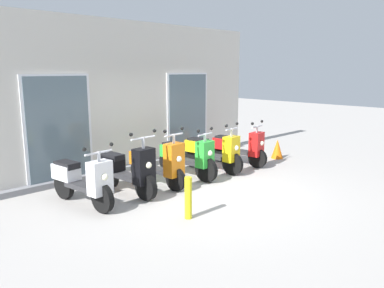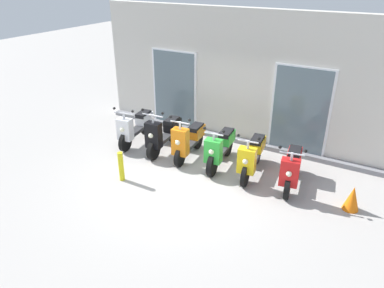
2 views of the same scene
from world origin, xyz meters
TOP-DOWN VIEW (x-y plane):
  - ground_plane at (0.00, 0.00)m, footprint 40.00×40.00m
  - storefront_facade at (0.00, 2.63)m, footprint 8.06×0.50m
  - scooter_white at (-2.15, 0.97)m, footprint 0.61×1.65m
  - scooter_black at (-1.21, 0.94)m, footprint 0.63×1.64m
  - scooter_orange at (-0.46, 0.94)m, footprint 0.55×1.56m
  - scooter_green at (0.41, 0.97)m, footprint 0.54×1.63m
  - scooter_yellow at (1.23, 0.96)m, footprint 0.56×1.67m
  - scooter_red at (2.16, 0.91)m, footprint 0.62×1.56m
  - curb_bollard at (-1.21, -0.76)m, footprint 0.12×0.12m
  - traffic_cone at (3.47, 0.64)m, footprint 0.32×0.32m

SIDE VIEW (x-z plane):
  - ground_plane at x=0.00m, z-range 0.00..0.00m
  - traffic_cone at x=3.47m, z-range 0.00..0.52m
  - curb_bollard at x=-1.21m, z-range 0.00..0.70m
  - scooter_red at x=2.16m, z-range -0.12..1.04m
  - scooter_green at x=0.41m, z-range -0.12..1.06m
  - scooter_white at x=-2.15m, z-range -0.11..1.06m
  - scooter_yellow at x=1.23m, z-range -0.12..1.08m
  - scooter_black at x=-1.21m, z-range -0.16..1.14m
  - scooter_orange at x=-0.46m, z-range -0.14..1.13m
  - storefront_facade at x=0.00m, z-range -0.06..3.44m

